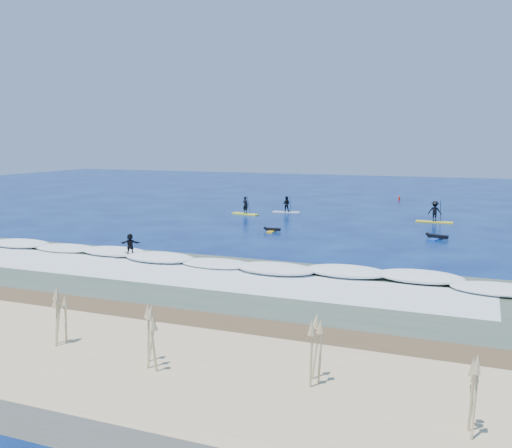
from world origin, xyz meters
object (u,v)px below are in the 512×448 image
at_px(sup_paddler_right, 435,213).
at_px(prone_paddler_far, 437,237).
at_px(prone_paddler_near, 272,230).
at_px(marker_buoy, 399,198).
at_px(wave_surfer, 130,246).
at_px(sup_paddler_left, 245,208).
at_px(sup_paddler_center, 286,206).

height_order(sup_paddler_right, prone_paddler_far, sup_paddler_right).
xyz_separation_m(prone_paddler_near, marker_buoy, (6.45, 28.89, 0.15)).
bearing_deg(marker_buoy, wave_surfer, -104.88).
bearing_deg(prone_paddler_near, wave_surfer, 155.38).
bearing_deg(sup_paddler_left, marker_buoy, 71.69).
xyz_separation_m(sup_paddler_center, wave_surfer, (-1.92, -25.75, 0.09)).
height_order(sup_paddler_right, marker_buoy, sup_paddler_right).
xyz_separation_m(prone_paddler_near, wave_surfer, (-4.83, -13.56, 0.71)).
height_order(sup_paddler_center, sup_paddler_right, sup_paddler_right).
bearing_deg(sup_paddler_center, prone_paddler_near, -84.92).
height_order(wave_surfer, marker_buoy, wave_surfer).
xyz_separation_m(sup_paddler_left, prone_paddler_near, (6.35, -9.27, -0.54)).
relative_size(sup_paddler_right, prone_paddler_near, 1.79).
bearing_deg(sup_paddler_center, marker_buoy, 52.41).
distance_m(wave_surfer, marker_buoy, 43.92).
bearing_deg(prone_paddler_near, sup_paddler_center, 8.39).
bearing_deg(prone_paddler_near, prone_paddler_far, -88.93).
height_order(sup_paddler_center, prone_paddler_near, sup_paddler_center).
bearing_deg(prone_paddler_far, sup_paddler_right, 22.20).
xyz_separation_m(sup_paddler_right, wave_surfer, (-17.03, -24.13, -0.07)).
relative_size(sup_paddler_left, marker_buoy, 4.88).
bearing_deg(sup_paddler_left, sup_paddler_right, 18.81).
relative_size(sup_paddler_left, prone_paddler_far, 1.37).
relative_size(prone_paddler_near, marker_buoy, 2.93).
bearing_deg(prone_paddler_far, marker_buoy, 30.16).
distance_m(sup_paddler_left, wave_surfer, 22.88).
distance_m(prone_paddler_near, prone_paddler_far, 13.19).
xyz_separation_m(prone_paddler_far, wave_surfer, (-17.95, -14.96, 0.68)).
xyz_separation_m(sup_paddler_right, prone_paddler_far, (0.91, -9.17, -0.76)).
bearing_deg(sup_paddler_center, wave_surfer, -102.59).
xyz_separation_m(wave_surfer, marker_buoy, (11.28, 42.45, -0.56)).
height_order(sup_paddler_center, prone_paddler_far, sup_paddler_center).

